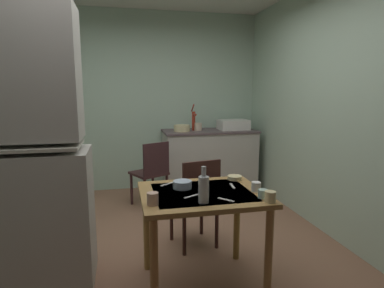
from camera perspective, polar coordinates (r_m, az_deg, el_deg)
ground_plane at (r=3.19m, az=-4.26°, el=-19.05°), size 5.40×5.40×0.00m
wall_back at (r=5.04m, az=-8.16°, el=7.38°), size 3.55×0.10×2.69m
wall_right at (r=3.52m, az=25.51°, el=5.68°), size 0.10×4.50×2.69m
hutch_cabinet at (r=2.75m, az=-28.85°, el=-2.64°), size 1.07×0.50×2.14m
counter_cabinet at (r=4.94m, az=3.06°, el=-2.86°), size 1.39×0.64×0.93m
sink_basin at (r=4.97m, az=7.29°, el=3.44°), size 0.44×0.34×0.15m
hand_pump at (r=4.83m, az=0.29°, el=4.44°), size 0.05×0.27×0.39m
mixing_bowl_counter at (r=4.71m, az=-1.81°, el=2.81°), size 0.23×0.23×0.09m
stoneware_crock at (r=4.80m, az=1.10°, el=3.06°), size 0.11×0.11×0.11m
dining_table at (r=2.50m, az=1.82°, el=-10.98°), size 0.93×0.77×0.76m
chair_far_side at (r=3.14m, az=0.78°, el=-9.94°), size 0.47×0.47×0.88m
chair_by_counter at (r=4.25m, az=-7.18°, el=-4.89°), size 0.54×0.54×0.87m
serving_bowl_wide at (r=2.81m, az=7.54°, el=-5.92°), size 0.12×0.12×0.03m
soup_bowl_small at (r=2.54m, az=-1.71°, el=-7.18°), size 0.15×0.15×0.06m
mug_tall at (r=2.51m, az=11.28°, el=-7.42°), size 0.07×0.07×0.07m
mug_dark at (r=2.30m, az=13.66°, el=-9.06°), size 0.08×0.08×0.08m
teacup_mint at (r=2.20m, az=-6.98°, el=-9.58°), size 0.08×0.08×0.08m
teacup_cream at (r=2.37m, az=12.41°, el=-8.59°), size 0.07×0.07×0.06m
glass_bottle at (r=2.21m, az=2.07°, el=-7.85°), size 0.07×0.07×0.25m
table_knife at (r=2.38m, az=0.66°, el=-9.02°), size 0.20×0.12×0.00m
teaspoon_near_bowl at (r=2.62m, az=7.14°, el=-7.38°), size 0.03×0.14×0.00m
teaspoon_by_cup at (r=2.66m, az=-4.36°, el=-7.08°), size 0.13×0.10×0.00m
serving_spoon at (r=2.30m, az=6.01°, el=-9.78°), size 0.10×0.11×0.00m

